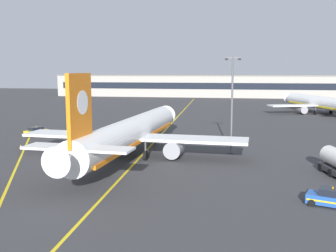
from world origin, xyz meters
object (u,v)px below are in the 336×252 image
airliner_background (320,103)px  safety_cone_by_nose_gear (159,136)px  airliner_foreground (131,133)px  safety_cone_by_port_wing (21,146)px  service_car_fourth (332,198)px  apron_lamp_post (232,104)px  service_car_nearest (36,132)px

airliner_background → safety_cone_by_nose_gear: 58.18m
airliner_foreground → safety_cone_by_port_wing: (-18.40, 2.70, -3.11)m
airliner_background → service_car_fourth: 79.61m
airliner_foreground → apron_lamp_post: (13.70, 4.35, 3.85)m
airliner_background → airliner_foreground: bearing=-121.3°
service_car_nearest → service_car_fourth: 54.08m
service_car_fourth → service_car_nearest: bearing=145.6°
airliner_foreground → airliner_background: 71.97m
airliner_foreground → service_car_nearest: bearing=147.6°
apron_lamp_post → safety_cone_by_nose_gear: bearing=137.1°
airliner_foreground → service_car_fourth: 28.38m
safety_cone_by_nose_gear → apron_lamp_post: bearing=-42.9°
service_car_nearest → safety_cone_by_nose_gear: 22.75m
airliner_background → service_car_nearest: bearing=-141.2°
safety_cone_by_port_wing → safety_cone_by_nose_gear: bearing=35.4°
airliner_foreground → service_car_fourth: size_ratio=9.10×
apron_lamp_post → service_car_nearest: apron_lamp_post is taller
service_car_nearest → safety_cone_by_port_wing: 11.69m
airliner_foreground → airliner_background: bearing=58.7°
service_car_nearest → safety_cone_by_port_wing: bearing=-73.0°
airliner_background → safety_cone_by_nose_gear: airliner_background is taller
apron_lamp_post → service_car_nearest: bearing=165.0°
service_car_fourth → safety_cone_by_nose_gear: 39.71m
airliner_background → service_car_nearest: size_ratio=7.99×
airliner_foreground → safety_cone_by_nose_gear: (0.80, 16.34, -3.11)m
apron_lamp_post → service_car_nearest: 37.33m
airliner_foreground → airliner_background: airliner_foreground is taller
safety_cone_by_nose_gear → airliner_foreground: bearing=-92.8°
apron_lamp_post → airliner_foreground: bearing=-162.4°
service_car_nearest → safety_cone_by_port_wing: service_car_nearest is taller
airliner_background → service_car_fourth: (-14.57, -78.23, -2.27)m
apron_lamp_post → service_car_fourth: apron_lamp_post is taller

